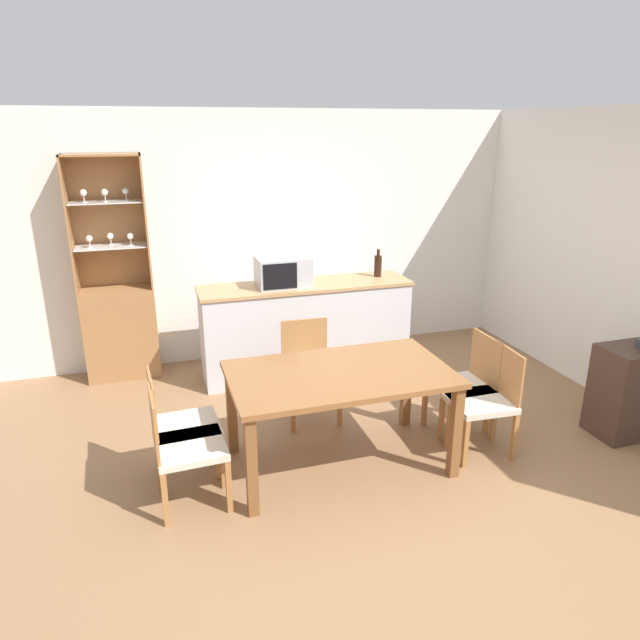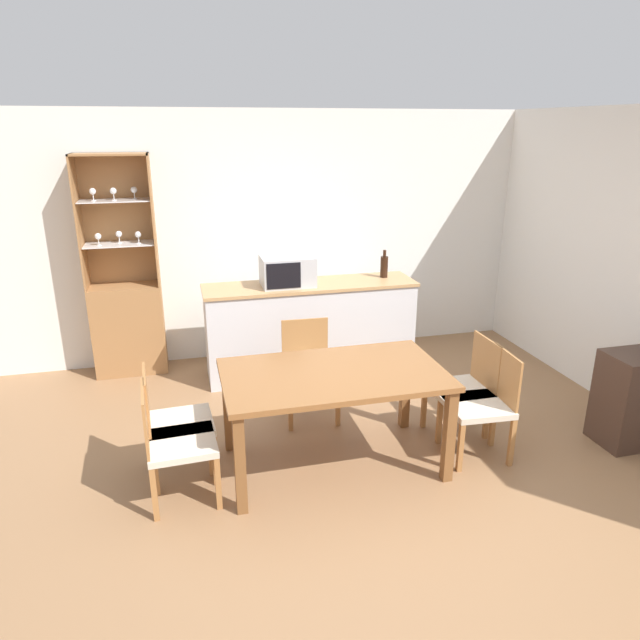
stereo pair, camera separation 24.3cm
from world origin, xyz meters
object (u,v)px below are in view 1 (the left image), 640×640
dining_table (340,383)px  dining_chair_side_right_far (466,385)px  dining_chair_head_far (309,370)px  dining_chair_side_left_far (180,426)px  dining_chair_side_left_near (183,447)px  side_cabinet (632,391)px  microwave (283,271)px  dining_chair_side_right_near (485,400)px  wine_bottle (378,265)px  display_cabinet (119,315)px

dining_table → dining_chair_side_right_far: (1.12, 0.14, -0.23)m
dining_chair_head_far → dining_chair_side_left_far: 1.30m
dining_chair_side_left_near → dining_chair_side_left_far: size_ratio=1.00×
dining_chair_side_right_far → side_cabinet: bearing=-108.2°
microwave → side_cabinet: (2.39, -1.94, -0.70)m
dining_table → dining_chair_side_right_far: 1.15m
dining_chair_side_right_near → microwave: bearing=35.1°
dining_table → dining_chair_side_left_far: (-1.12, 0.13, -0.23)m
dining_chair_side_right_near → dining_chair_side_left_far: bearing=86.5°
dining_chair_side_right_far → wine_bottle: wine_bottle is taller
dining_chair_side_right_near → dining_chair_head_far: 1.45m
display_cabinet → dining_chair_side_left_near: 2.34m
dining_chair_side_right_far → dining_chair_side_left_far: size_ratio=1.00×
dining_chair_side_left_near → dining_chair_side_right_near: size_ratio=1.00×
dining_chair_side_left_near → dining_chair_side_right_near: 2.23m
dining_chair_side_left_far → display_cabinet: bearing=-171.7°
dining_chair_side_left_near → side_cabinet: dining_chair_side_left_near is taller
dining_table → dining_chair_side_right_near: bearing=-7.1°
dining_chair_side_left_near → dining_chair_side_right_far: size_ratio=1.00×
dining_chair_side_left_near → dining_chair_side_right_near: (2.23, -0.00, 0.00)m
dining_chair_side_left_far → microwave: 2.01m
dining_chair_side_right_near → side_cabinet: dining_chair_side_right_near is taller
dining_table → dining_chair_side_right_far: size_ratio=1.91×
dining_table → side_cabinet: (2.39, -0.27, -0.28)m
dining_chair_side_right_far → wine_bottle: size_ratio=2.94×
dining_chair_side_left_near → dining_chair_side_left_far: same height
dining_chair_side_left_far → side_cabinet: dining_chair_side_left_far is taller
dining_table → microwave: microwave is taller
dining_table → dining_chair_head_far: (0.00, 0.79, -0.23)m
dining_table → side_cabinet: 2.42m
wine_bottle → dining_chair_side_right_near: bearing=-86.7°
dining_table → dining_chair_side_left_near: size_ratio=1.91×
dining_table → side_cabinet: bearing=-6.6°
display_cabinet → dining_chair_head_far: 2.06m
microwave → wine_bottle: microwave is taller
dining_chair_side_left_far → dining_chair_side_left_near: bearing=-3.3°
dining_chair_side_left_far → wine_bottle: 2.73m
dining_chair_side_right_near → side_cabinet: size_ratio=1.10×
dining_chair_side_left_far → microwave: size_ratio=1.64×
dining_chair_side_right_far → dining_chair_side_left_far: 2.23m
dining_chair_side_right_near → wine_bottle: wine_bottle is taller
dining_table → wine_bottle: size_ratio=5.61×
dining_chair_side_left_far → dining_table: bearing=79.9°
dining_chair_side_right_near → wine_bottle: bearing=6.8°
dining_chair_side_left_near → dining_chair_head_far: 1.45m
dining_chair_side_left_near → dining_chair_head_far: bearing=126.9°
dining_chair_side_right_far → microwave: bearing=35.7°
display_cabinet → dining_chair_side_right_near: display_cabinet is taller
microwave → side_cabinet: size_ratio=0.67×
wine_bottle → dining_table: bearing=-120.2°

